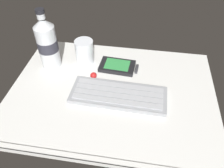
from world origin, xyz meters
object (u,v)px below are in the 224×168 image
keyboard (118,95)px  trackball_mouse (93,75)px  juice_cup (85,52)px  handheld_device (119,66)px  water_bottle (47,43)px

keyboard → trackball_mouse: trackball_mouse is taller
juice_cup → handheld_device: bearing=-8.3°
handheld_device → water_bottle: 25.24cm
handheld_device → trackball_mouse: size_ratio=5.97×
trackball_mouse → keyboard: bearing=-37.5°
handheld_device → water_bottle: water_bottle is taller
juice_cup → water_bottle: (-11.27, -3.67, 5.10)cm
water_bottle → juice_cup: bearing=18.1°
keyboard → juice_cup: size_ratio=3.44×
keyboard → water_bottle: 29.21cm
juice_cup → trackball_mouse: juice_cup is taller
water_bottle → trackball_mouse: bearing=-16.1°
juice_cup → trackball_mouse: size_ratio=3.86×
keyboard → water_bottle: water_bottle is taller
handheld_device → water_bottle: bearing=-175.6°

